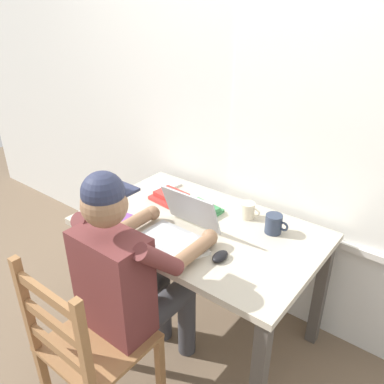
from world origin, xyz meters
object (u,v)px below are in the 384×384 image
(wooden_chair, at_px, (89,348))
(coffee_mug_dark, at_px, (274,224))
(laptop, at_px, (179,228))
(computer_mouse, at_px, (220,256))
(desk, at_px, (199,241))
(book_stack_main, at_px, (169,197))
(landscape_photo_print, at_px, (119,215))
(book_stack_side, at_px, (203,209))
(coffee_mug_white, at_px, (248,210))
(seated_person, at_px, (131,275))

(wooden_chair, relative_size, coffee_mug_dark, 7.53)
(laptop, height_order, computer_mouse, laptop)
(desk, distance_m, book_stack_main, 0.36)
(coffee_mug_dark, relative_size, landscape_photo_print, 0.97)
(wooden_chair, relative_size, book_stack_side, 4.71)
(wooden_chair, relative_size, laptop, 2.87)
(computer_mouse, bearing_deg, coffee_mug_dark, 76.46)
(coffee_mug_white, bearing_deg, seated_person, -105.76)
(laptop, bearing_deg, book_stack_side, 101.46)
(seated_person, bearing_deg, book_stack_main, 115.04)
(coffee_mug_white, height_order, book_stack_main, coffee_mug_white)
(book_stack_main, bearing_deg, landscape_photo_print, -108.39)
(seated_person, bearing_deg, computer_mouse, 45.04)
(desk, xyz_separation_m, computer_mouse, (0.25, -0.18, 0.12))
(coffee_mug_dark, relative_size, book_stack_side, 0.63)
(seated_person, relative_size, book_stack_main, 5.83)
(seated_person, bearing_deg, wooden_chair, -90.00)
(landscape_photo_print, bearing_deg, book_stack_main, 61.30)
(coffee_mug_dark, xyz_separation_m, book_stack_main, (-0.66, -0.07, -0.03))
(coffee_mug_white, relative_size, book_stack_side, 0.59)
(laptop, height_order, book_stack_side, laptop)
(desk, relative_size, seated_person, 1.02)
(desk, height_order, book_stack_side, book_stack_side)
(book_stack_side, relative_size, landscape_photo_print, 1.55)
(seated_person, height_order, computer_mouse, seated_person)
(book_stack_main, distance_m, book_stack_side, 0.24)
(desk, height_order, coffee_mug_white, coffee_mug_white)
(seated_person, xyz_separation_m, book_stack_main, (-0.28, 0.59, 0.08))
(wooden_chair, height_order, laptop, laptop)
(desk, relative_size, coffee_mug_dark, 10.13)
(laptop, xyz_separation_m, landscape_photo_print, (-0.40, -0.05, -0.05))
(desk, height_order, coffee_mug_dark, coffee_mug_dark)
(coffee_mug_dark, height_order, book_stack_main, coffee_mug_dark)
(computer_mouse, height_order, landscape_photo_print, computer_mouse)
(wooden_chair, xyz_separation_m, laptop, (0.02, 0.60, 0.33))
(seated_person, distance_m, wooden_chair, 0.36)
(wooden_chair, xyz_separation_m, landscape_photo_print, (-0.38, 0.56, 0.28))
(seated_person, height_order, laptop, seated_person)
(desk, bearing_deg, wooden_chair, -93.17)
(coffee_mug_white, height_order, coffee_mug_dark, coffee_mug_dark)
(coffee_mug_dark, xyz_separation_m, landscape_photo_print, (-0.76, -0.38, -0.05))
(desk, distance_m, wooden_chair, 0.77)
(seated_person, height_order, coffee_mug_dark, seated_person)
(book_stack_main, relative_size, book_stack_side, 1.07)
(laptop, distance_m, landscape_photo_print, 0.41)
(laptop, relative_size, landscape_photo_print, 2.54)
(coffee_mug_dark, bearing_deg, seated_person, -120.15)
(coffee_mug_white, bearing_deg, book_stack_main, -166.62)
(book_stack_side, bearing_deg, coffee_mug_dark, 7.29)
(coffee_mug_white, bearing_deg, laptop, -114.78)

